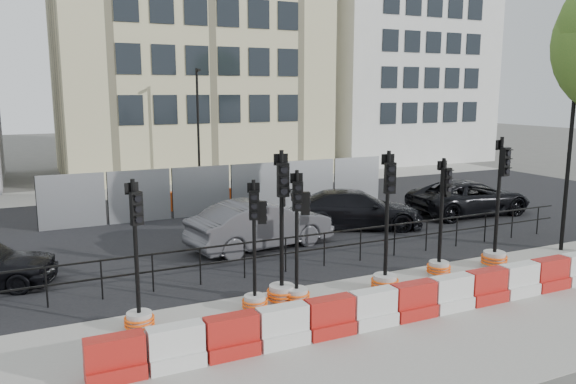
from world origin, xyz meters
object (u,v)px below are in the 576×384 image
lamp_post_near (570,147)px  traffic_signal_h (496,241)px  car_c (356,209)px  traffic_signal_a (139,300)px  traffic_signal_d (297,273)px

lamp_post_near → traffic_signal_h: bearing=-173.6°
lamp_post_near → car_c: (-4.23, 5.25, -2.53)m
traffic_signal_h → car_c: traffic_signal_h is taller
traffic_signal_h → lamp_post_near: bearing=-4.1°
traffic_signal_h → car_c: bearing=90.2°
lamp_post_near → traffic_signal_h: 4.03m
lamp_post_near → traffic_signal_h: size_ratio=1.63×
traffic_signal_a → car_c: 10.44m
traffic_signal_d → lamp_post_near: bearing=19.8°
traffic_signal_d → traffic_signal_h: (6.27, 0.12, 0.01)m
lamp_post_near → car_c: lamp_post_near is taller
lamp_post_near → traffic_signal_d: size_ratio=1.90×
traffic_signal_a → traffic_signal_d: size_ratio=1.01×
lamp_post_near → traffic_signal_d: (-9.44, -0.47, -2.47)m
lamp_post_near → traffic_signal_a: lamp_post_near is taller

